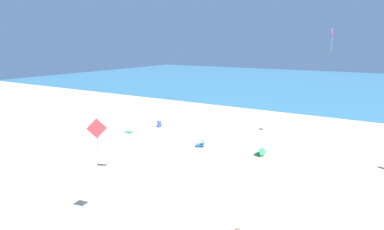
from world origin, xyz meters
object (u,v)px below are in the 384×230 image
at_px(beach_chair_near_camera, 261,152).
at_px(kite_red, 97,129).
at_px(cooler_box, 129,132).
at_px(beach_chair_mid_beach, 104,161).
at_px(beach_chair_far_left, 201,144).
at_px(person_1, 160,124).
at_px(kite_magenta, 332,34).

height_order(beach_chair_near_camera, kite_red, kite_red).
xyz_separation_m(beach_chair_near_camera, cooler_box, (-11.51, -0.38, -0.12)).
bearing_deg(beach_chair_mid_beach, cooler_box, 1.29).
xyz_separation_m(beach_chair_far_left, person_1, (-6.12, 3.00, 0.03)).
distance_m(kite_red, kite_magenta, 17.61).
distance_m(beach_chair_mid_beach, cooler_box, 7.36).
bearing_deg(kite_red, kite_magenta, 72.43).
height_order(beach_chair_far_left, beach_chair_mid_beach, beach_chair_mid_beach).
bearing_deg(beach_chair_far_left, kite_magenta, -178.22).
height_order(beach_chair_mid_beach, person_1, person_1).
bearing_deg(kite_magenta, beach_chair_mid_beach, -135.17).
distance_m(person_1, kite_red, 17.57).
bearing_deg(cooler_box, kite_red, -51.21).
distance_m(beach_chair_far_left, person_1, 6.82).
xyz_separation_m(beach_chair_near_camera, beach_chair_mid_beach, (-7.82, -6.74, -0.00)).
xyz_separation_m(cooler_box, person_1, (0.98, 2.95, 0.15)).
xyz_separation_m(person_1, kite_magenta, (13.73, 1.64, 7.79)).
bearing_deg(cooler_box, beach_chair_near_camera, 1.88).
relative_size(beach_chair_near_camera, kite_red, 0.66).
xyz_separation_m(beach_chair_mid_beach, cooler_box, (-3.69, 6.37, -0.12)).
bearing_deg(person_1, beach_chair_far_left, -120.34).
bearing_deg(kite_red, beach_chair_far_left, 101.52).
bearing_deg(beach_chair_far_left, kite_red, 71.97).
relative_size(person_1, kite_magenta, 0.46).
height_order(person_1, kite_magenta, kite_magenta).
xyz_separation_m(cooler_box, kite_magenta, (14.71, 4.59, 7.94)).
height_order(beach_chair_far_left, cooler_box, beach_chair_far_left).
height_order(cooler_box, person_1, person_1).
xyz_separation_m(beach_chair_near_camera, beach_chair_far_left, (-4.41, -0.42, 0.00)).
distance_m(cooler_box, person_1, 3.12).
height_order(beach_chair_near_camera, cooler_box, beach_chair_near_camera).
relative_size(beach_chair_far_left, kite_red, 0.66).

